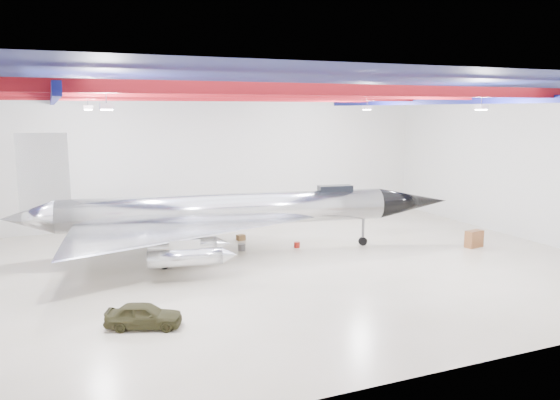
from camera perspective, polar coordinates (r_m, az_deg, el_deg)
name	(u,v)px	position (r m, az deg, el deg)	size (l,w,h in m)	color
floor	(275,267)	(33.83, -0.56, -6.98)	(40.00, 40.00, 0.00)	#C0B699
wall_back	(208,158)	(46.87, -7.51, 4.38)	(40.00, 40.00, 0.00)	silver
wall_right	(525,165)	(44.25, 24.23, 3.34)	(30.00, 30.00, 0.00)	silver
ceiling	(274,85)	(32.48, -0.59, 11.97)	(40.00, 40.00, 0.00)	#0A0F38
ceiling_structure	(274,96)	(32.46, -0.58, 10.78)	(39.50, 29.50, 1.08)	maroon
jet_aircraft	(227,214)	(36.38, -5.57, -1.51)	(29.92, 19.67, 8.19)	silver
jeep	(144,315)	(25.38, -14.05, -11.60)	(1.35, 3.35, 1.14)	#333119
desk	(474,239)	(40.71, 19.62, -3.85)	(1.30, 0.65, 1.19)	brown
crate_ply	(209,250)	(37.45, -7.41, -5.15)	(0.52, 0.42, 0.36)	olive
toolbox_red	(170,238)	(41.37, -11.37, -3.92)	(0.40, 0.32, 0.28)	maroon
engine_drum	(242,247)	(37.65, -4.03, -4.94)	(0.51, 0.51, 0.46)	#59595B
parts_bin	(241,237)	(40.57, -4.11, -3.92)	(0.59, 0.47, 0.41)	olive
tool_chest	(297,245)	(38.38, 1.78, -4.70)	(0.43, 0.43, 0.38)	maroon
oil_barrel	(206,250)	(37.44, -7.73, -5.17)	(0.52, 0.41, 0.36)	olive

